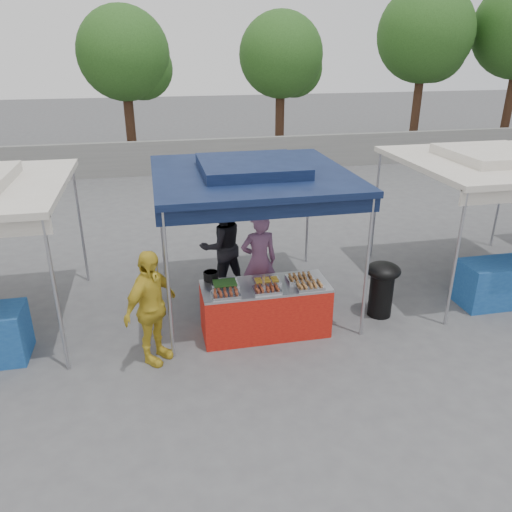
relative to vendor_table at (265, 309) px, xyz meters
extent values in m
plane|color=#515153|center=(0.00, 0.10, -0.43)|extent=(80.00, 80.00, 0.00)
cube|color=slate|center=(0.00, 11.10, 0.17)|extent=(40.00, 0.25, 1.20)
cylinder|color=#AAAAB0|center=(-1.50, -0.40, 0.72)|extent=(0.05, 0.05, 2.30)
cylinder|color=#AAAAB0|center=(1.50, -0.40, 0.72)|extent=(0.05, 0.05, 2.30)
cylinder|color=#AAAAB0|center=(-1.50, 2.60, 0.72)|extent=(0.05, 0.05, 2.30)
cylinder|color=#AAAAB0|center=(1.50, 2.60, 0.72)|extent=(0.05, 0.05, 2.30)
cube|color=#0E1A3A|center=(0.00, 1.10, 1.92)|extent=(3.20, 3.20, 0.10)
cube|color=#0E1A3A|center=(0.00, 1.10, 2.05)|extent=(1.65, 1.65, 0.18)
cube|color=#0E1A3A|center=(0.00, -0.40, 1.77)|extent=(3.20, 0.04, 0.25)
cylinder|color=#AAAAB0|center=(-3.00, -0.40, 0.72)|extent=(0.05, 0.05, 2.30)
cylinder|color=#AAAAB0|center=(-3.00, 2.60, 0.72)|extent=(0.05, 0.05, 2.30)
cylinder|color=#AAAAB0|center=(3.00, -0.40, 0.72)|extent=(0.05, 0.05, 2.30)
cylinder|color=#AAAAB0|center=(3.00, 2.60, 0.72)|extent=(0.05, 0.05, 2.30)
cylinder|color=#AAAAB0|center=(6.00, 2.60, 0.72)|extent=(0.05, 0.05, 2.30)
cube|color=beige|center=(4.50, 1.10, 1.92)|extent=(3.20, 3.20, 0.10)
cube|color=beige|center=(4.50, 1.10, 2.05)|extent=(1.65, 1.65, 0.18)
cube|color=#1C4D93|center=(4.50, 0.10, -0.03)|extent=(1.80, 0.70, 0.80)
cylinder|color=#3A2316|center=(-2.25, 12.97, 1.37)|extent=(0.36, 0.36, 3.59)
sphere|color=#28551C|center=(-2.25, 12.97, 3.58)|extent=(3.29, 3.29, 3.29)
sphere|color=#28551C|center=(-1.65, 13.17, 3.07)|extent=(2.26, 2.26, 2.26)
cylinder|color=#3A2316|center=(3.62, 13.17, 1.34)|extent=(0.36, 0.36, 3.53)
sphere|color=#28551C|center=(3.62, 13.17, 3.51)|extent=(3.23, 3.23, 3.23)
sphere|color=#28551C|center=(4.22, 13.37, 3.00)|extent=(2.22, 2.22, 2.22)
cylinder|color=#3A2316|center=(9.70, 13.38, 1.68)|extent=(0.36, 0.36, 4.22)
sphere|color=#28551C|center=(9.70, 13.38, 4.28)|extent=(3.86, 3.86, 3.86)
sphere|color=#28551C|center=(10.30, 13.58, 3.67)|extent=(2.65, 2.65, 2.65)
cylinder|color=#3A2316|center=(13.76, 12.84, 1.78)|extent=(0.36, 0.36, 4.41)
cube|color=#AF190F|center=(0.00, 0.00, -0.02)|extent=(2.00, 0.80, 0.81)
cube|color=#AAAAB0|center=(0.00, 0.00, 0.40)|extent=(2.00, 0.80, 0.04)
cube|color=#B5B5B9|center=(-0.66, -0.24, 0.45)|extent=(0.42, 0.30, 0.05)
cube|color=maroon|center=(-0.66, -0.24, 0.49)|extent=(0.35, 0.25, 0.02)
cube|color=#B5B5B9|center=(-0.03, -0.22, 0.45)|extent=(0.42, 0.30, 0.05)
cube|color=maroon|center=(-0.03, -0.22, 0.49)|extent=(0.35, 0.25, 0.02)
cube|color=#B5B5B9|center=(0.65, -0.24, 0.45)|extent=(0.42, 0.30, 0.05)
cube|color=#9E6836|center=(0.65, -0.24, 0.49)|extent=(0.35, 0.25, 0.02)
cube|color=#B5B5B9|center=(-0.62, 0.09, 0.45)|extent=(0.42, 0.30, 0.05)
cube|color=#244F1B|center=(-0.62, 0.09, 0.49)|extent=(0.35, 0.25, 0.02)
cube|color=#B5B5B9|center=(0.04, 0.07, 0.45)|extent=(0.42, 0.30, 0.05)
cube|color=#C08C22|center=(0.04, 0.07, 0.49)|extent=(0.35, 0.25, 0.02)
cube|color=#B5B5B9|center=(0.58, 0.06, 0.45)|extent=(0.42, 0.30, 0.05)
cube|color=#9E6836|center=(0.58, 0.06, 0.49)|extent=(0.35, 0.25, 0.02)
cylinder|color=black|center=(-0.81, 0.36, 0.49)|extent=(0.24, 0.24, 0.14)
cylinder|color=#AAAAB0|center=(-0.07, -0.20, 0.47)|extent=(0.07, 0.07, 0.09)
cylinder|color=black|center=(2.06, 0.14, -0.03)|extent=(0.40, 0.40, 0.78)
ellipsoid|color=black|center=(2.06, 0.14, 0.42)|extent=(0.58, 0.58, 0.26)
cube|color=navy|center=(-0.49, 0.72, -0.27)|extent=(0.52, 0.37, 0.31)
cube|color=navy|center=(0.39, 0.78, -0.29)|extent=(0.46, 0.32, 0.27)
cube|color=navy|center=(0.39, 0.78, -0.02)|extent=(0.45, 0.32, 0.27)
imported|color=#7C4F73|center=(0.09, 0.88, 0.45)|extent=(0.65, 0.44, 1.74)
imported|color=black|center=(-0.44, 1.68, 0.46)|extent=(1.03, 0.91, 1.76)
imported|color=gold|center=(-1.76, -0.43, 0.45)|extent=(1.00, 1.05, 1.74)
camera|label=1|loc=(-1.59, -6.82, 3.90)|focal=35.00mm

